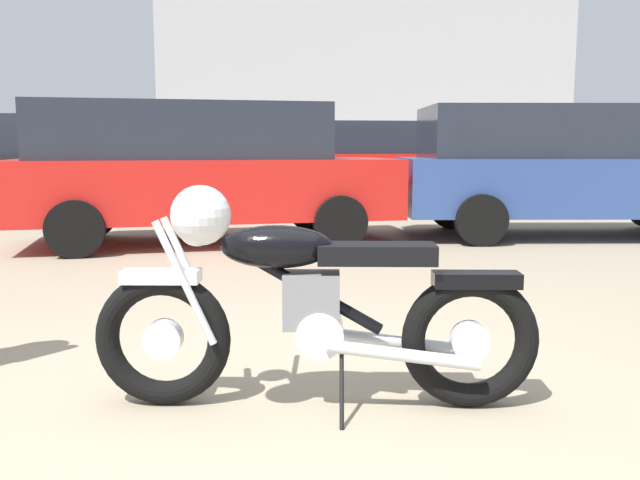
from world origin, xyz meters
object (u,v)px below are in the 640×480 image
object	(u,v)px
vintage_motorcycle	(304,305)
pale_sedan_back	(569,167)
blue_hatchback_right	(43,163)
white_estate_far	(346,159)
silver_sedan_mid	(199,168)

from	to	relation	value
vintage_motorcycle	pale_sedan_back	bearing A→B (deg)	-118.37
vintage_motorcycle	blue_hatchback_right	world-z (taller)	blue_hatchback_right
blue_hatchback_right	pale_sedan_back	xyz separation A→B (m)	(7.97, -4.40, 0.02)
white_estate_far	blue_hatchback_right	bearing A→B (deg)	14.63
white_estate_far	blue_hatchback_right	size ratio (longest dim) A/B	1.15
vintage_motorcycle	blue_hatchback_right	size ratio (longest dim) A/B	0.51
vintage_motorcycle	blue_hatchback_right	xyz separation A→B (m)	(-3.80, 9.96, 0.43)
white_estate_far	pale_sedan_back	size ratio (longest dim) A/B	0.97
white_estate_far	blue_hatchback_right	distance (m)	6.09
white_estate_far	silver_sedan_mid	size ratio (longest dim) A/B	0.97
vintage_motorcycle	blue_hatchback_right	bearing A→B (deg)	-60.62
vintage_motorcycle	silver_sedan_mid	bearing A→B (deg)	-73.85
white_estate_far	silver_sedan_mid	distance (m)	6.54
vintage_motorcycle	white_estate_far	world-z (taller)	white_estate_far
blue_hatchback_right	silver_sedan_mid	xyz separation A→B (m)	(3.05, -4.40, 0.02)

